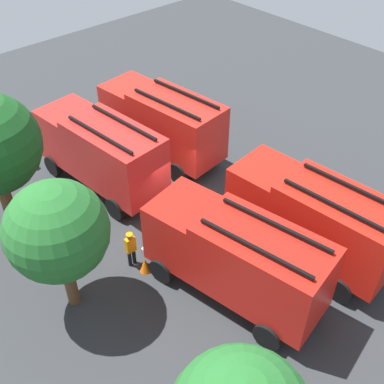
% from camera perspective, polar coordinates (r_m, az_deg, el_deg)
% --- Properties ---
extents(ground_plane, '(46.56, 46.56, 0.00)m').
position_cam_1_polar(ground_plane, '(22.44, 0.00, -2.75)').
color(ground_plane, '#2D3033').
extents(fire_truck_0, '(7.39, 3.27, 3.88)m').
position_cam_1_polar(fire_truck_0, '(19.79, 14.19, -2.85)').
color(fire_truck_0, red).
rests_on(fire_truck_0, ground).
extents(fire_truck_1, '(7.42, 3.37, 3.88)m').
position_cam_1_polar(fire_truck_1, '(25.13, -3.61, 8.50)').
color(fire_truck_1, red).
rests_on(fire_truck_1, ground).
extents(fire_truck_2, '(7.52, 3.77, 3.88)m').
position_cam_1_polar(fire_truck_2, '(17.77, 5.30, -7.56)').
color(fire_truck_2, red).
rests_on(fire_truck_2, ground).
extents(fire_truck_3, '(7.40, 3.30, 3.88)m').
position_cam_1_polar(fire_truck_3, '(23.26, -10.84, 4.97)').
color(fire_truck_3, red).
rests_on(fire_truck_3, ground).
extents(firefighter_0, '(0.46, 0.32, 1.60)m').
position_cam_1_polar(firefighter_0, '(30.87, -5.16, 12.06)').
color(firefighter_0, black).
rests_on(firefighter_0, ground).
extents(firefighter_1, '(0.48, 0.37, 1.72)m').
position_cam_1_polar(firefighter_1, '(22.32, 14.09, -1.18)').
color(firefighter_1, black).
rests_on(firefighter_1, ground).
extents(firefighter_2, '(0.28, 0.43, 1.75)m').
position_cam_1_polar(firefighter_2, '(19.74, -7.33, -6.60)').
color(firefighter_2, black).
rests_on(firefighter_2, ground).
extents(firefighter_3, '(0.44, 0.27, 1.68)m').
position_cam_1_polar(firefighter_3, '(30.06, -7.68, 11.16)').
color(firefighter_3, black).
rests_on(firefighter_3, ground).
extents(tree_1, '(3.62, 3.62, 5.62)m').
position_cam_1_polar(tree_1, '(16.88, -15.79, -4.56)').
color(tree_1, brown).
rests_on(tree_1, ground).
extents(traffic_cone_0, '(0.48, 0.48, 0.68)m').
position_cam_1_polar(traffic_cone_0, '(19.90, -5.61, -8.66)').
color(traffic_cone_0, '#F2600C').
rests_on(traffic_cone_0, ground).
extents(traffic_cone_1, '(0.44, 0.44, 0.63)m').
position_cam_1_polar(traffic_cone_1, '(24.11, 12.80, 0.57)').
color(traffic_cone_1, '#F2600C').
rests_on(traffic_cone_1, ground).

